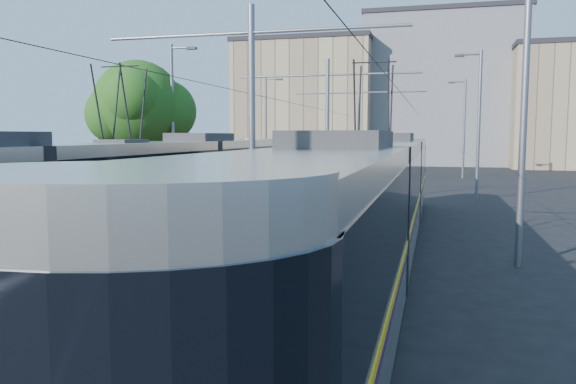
# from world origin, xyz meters

# --- Properties ---
(ground) EXTENTS (160.00, 160.00, 0.00)m
(ground) POSITION_xyz_m (0.00, 0.00, 0.00)
(ground) COLOR black
(ground) RESTS_ON ground
(platform) EXTENTS (4.00, 50.00, 0.30)m
(platform) POSITION_xyz_m (0.00, 17.00, 0.15)
(platform) COLOR gray
(platform) RESTS_ON ground
(tactile_strip_left) EXTENTS (0.70, 50.00, 0.01)m
(tactile_strip_left) POSITION_xyz_m (-1.45, 17.00, 0.30)
(tactile_strip_left) COLOR gray
(tactile_strip_left) RESTS_ON platform
(tactile_strip_right) EXTENTS (0.70, 50.00, 0.01)m
(tactile_strip_right) POSITION_xyz_m (1.45, 17.00, 0.30)
(tactile_strip_right) COLOR gray
(tactile_strip_right) RESTS_ON platform
(rails) EXTENTS (8.71, 70.00, 0.03)m
(rails) POSITION_xyz_m (0.00, 17.00, 0.02)
(rails) COLOR gray
(rails) RESTS_ON ground
(tram_left) EXTENTS (2.43, 28.42, 5.50)m
(tram_left) POSITION_xyz_m (-3.60, 6.78, 1.71)
(tram_left) COLOR black
(tram_left) RESTS_ON ground
(tram_right) EXTENTS (2.43, 27.63, 5.50)m
(tram_right) POSITION_xyz_m (3.60, 7.73, 1.86)
(tram_right) COLOR black
(tram_right) RESTS_ON ground
(catenary) EXTENTS (9.20, 70.00, 7.00)m
(catenary) POSITION_xyz_m (0.00, 14.15, 4.52)
(catenary) COLOR slate
(catenary) RESTS_ON platform
(street_lamps) EXTENTS (15.18, 38.22, 8.00)m
(street_lamps) POSITION_xyz_m (-0.00, 21.00, 4.18)
(street_lamps) COLOR slate
(street_lamps) RESTS_ON ground
(shelter) EXTENTS (0.77, 1.13, 2.33)m
(shelter) POSITION_xyz_m (0.78, 11.79, 1.52)
(shelter) COLOR black
(shelter) RESTS_ON platform
(tree) EXTENTS (5.05, 4.67, 7.34)m
(tree) POSITION_xyz_m (-9.27, 18.50, 4.96)
(tree) COLOR #382314
(tree) RESTS_ON ground
(building_left) EXTENTS (16.32, 12.24, 14.75)m
(building_left) POSITION_xyz_m (-10.00, 60.00, 7.39)
(building_left) COLOR tan
(building_left) RESTS_ON ground
(building_centre) EXTENTS (18.36, 14.28, 17.69)m
(building_centre) POSITION_xyz_m (6.00, 64.00, 8.86)
(building_centre) COLOR gray
(building_centre) RESTS_ON ground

